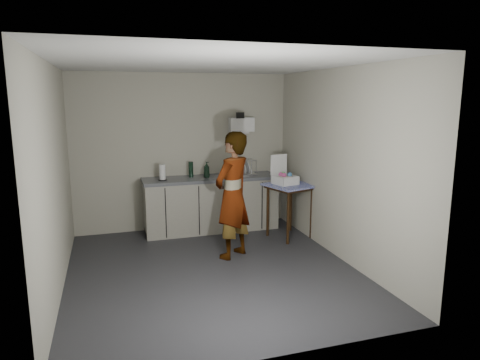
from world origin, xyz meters
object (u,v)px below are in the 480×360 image
object	(u,v)px
standing_man	(233,195)
soda_can	(207,174)
side_table	(290,191)
dish_rack	(244,171)
soap_bottle	(207,170)
bakery_box	(284,178)
paper_towel	(162,173)
dark_bottle	(191,169)
kitchen_counter	(211,205)

from	to	relation	value
standing_man	soda_can	world-z (taller)	standing_man
side_table	dish_rack	size ratio (longest dim) A/B	2.34
soap_bottle	bakery_box	bearing A→B (deg)	-30.22
paper_towel	bakery_box	xyz separation A→B (m)	(1.83, -0.63, -0.07)
dish_rack	bakery_box	distance (m)	0.85
dish_rack	soap_bottle	bearing A→B (deg)	-172.05
side_table	dark_bottle	distance (m)	1.66
side_table	bakery_box	distance (m)	0.23
soda_can	dish_rack	distance (m)	0.68
standing_man	paper_towel	bearing A→B (deg)	-94.30
kitchen_counter	standing_man	bearing A→B (deg)	-90.19
dish_rack	bakery_box	xyz separation A→B (m)	(0.42, -0.74, -0.01)
dish_rack	bakery_box	bearing A→B (deg)	-60.14
soda_can	bakery_box	size ratio (longest dim) A/B	0.25
standing_man	dish_rack	distance (m)	1.48
dish_rack	soda_can	bearing A→B (deg)	-173.99
soda_can	dark_bottle	distance (m)	0.27
bakery_box	dark_bottle	bearing A→B (deg)	134.23
standing_man	soda_can	bearing A→B (deg)	-123.96
side_table	bakery_box	bearing A→B (deg)	124.38
paper_towel	bakery_box	world-z (taller)	bakery_box
dark_bottle	dish_rack	distance (m)	0.92
side_table	dish_rack	bearing A→B (deg)	104.24
kitchen_counter	soap_bottle	world-z (taller)	soap_bottle
kitchen_counter	bakery_box	size ratio (longest dim) A/B	4.94
dark_bottle	soda_can	bearing A→B (deg)	-21.71
side_table	soap_bottle	world-z (taller)	soap_bottle
soda_can	dark_bottle	bearing A→B (deg)	158.29
kitchen_counter	standing_man	distance (m)	1.37
kitchen_counter	side_table	size ratio (longest dim) A/B	2.60
soap_bottle	dish_rack	xyz separation A→B (m)	(0.68, 0.10, -0.07)
soda_can	paper_towel	distance (m)	0.73
soda_can	soap_bottle	bearing A→B (deg)	-109.78
soap_bottle	paper_towel	distance (m)	0.72
dark_bottle	bakery_box	size ratio (longest dim) A/B	0.57
standing_man	soap_bottle	xyz separation A→B (m)	(-0.08, 1.25, 0.16)
standing_man	kitchen_counter	bearing A→B (deg)	-127.15
standing_man	soap_bottle	bearing A→B (deg)	-123.50
soda_can	dark_bottle	xyz separation A→B (m)	(-0.25, 0.10, 0.07)
kitchen_counter	soap_bottle	size ratio (longest dim) A/B	8.56
dark_bottle	paper_towel	world-z (taller)	dark_bottle
side_table	bakery_box	size ratio (longest dim) A/B	1.90
standing_man	dark_bottle	world-z (taller)	standing_man
soap_bottle	kitchen_counter	bearing A→B (deg)	24.32
dark_bottle	dish_rack	size ratio (longest dim) A/B	0.70
kitchen_counter	dark_bottle	bearing A→B (deg)	164.81
kitchen_counter	soap_bottle	xyz separation A→B (m)	(-0.08, -0.04, 0.61)
soda_can	bakery_box	bearing A→B (deg)	-31.35
kitchen_counter	side_table	xyz separation A→B (m)	(1.10, -0.74, 0.32)
dark_bottle	bakery_box	world-z (taller)	bakery_box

